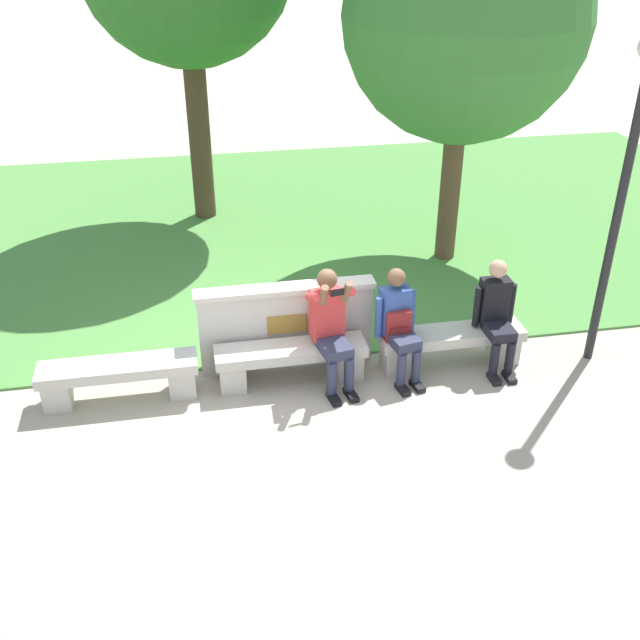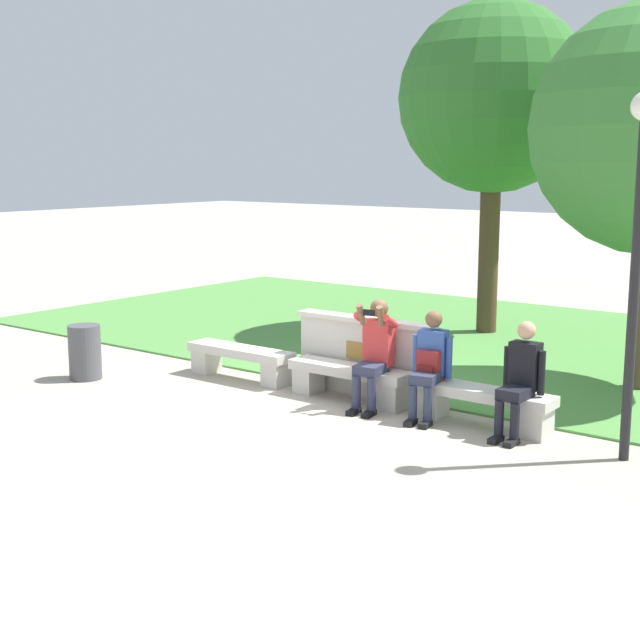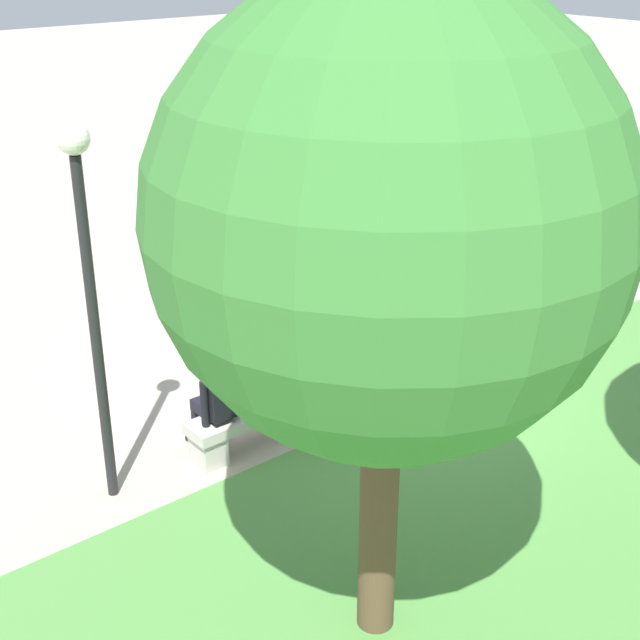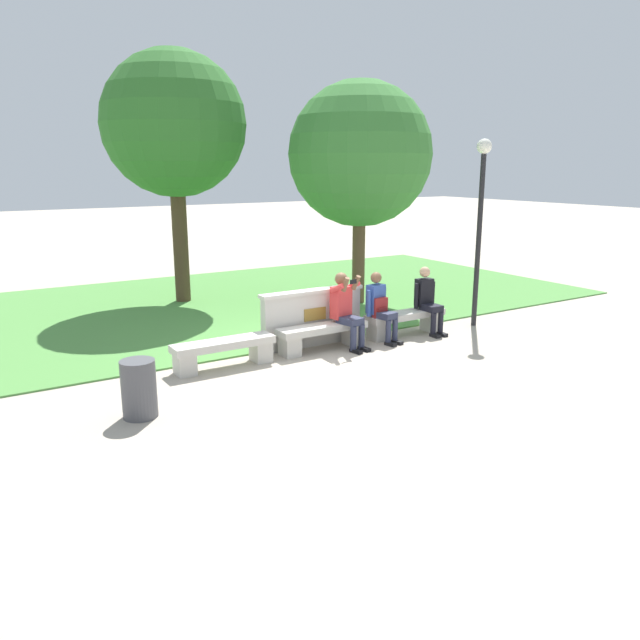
{
  "view_description": "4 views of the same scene",
  "coord_description": "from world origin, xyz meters",
  "px_view_note": "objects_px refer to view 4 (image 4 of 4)",
  "views": [
    {
      "loc": [
        -0.94,
        -6.83,
        4.74
      ],
      "look_at": [
        0.29,
        -0.19,
        0.86
      ],
      "focal_mm": 42.0,
      "sensor_mm": 36.0,
      "label": 1
    },
    {
      "loc": [
        6.26,
        -8.8,
        2.96
      ],
      "look_at": [
        -0.12,
        -0.45,
        1.08
      ],
      "focal_mm": 50.0,
      "sensor_mm": 36.0,
      "label": 2
    },
    {
      "loc": [
        6.49,
        6.7,
        5.08
      ],
      "look_at": [
        0.6,
        -0.52,
        0.89
      ],
      "focal_mm": 50.0,
      "sensor_mm": 36.0,
      "label": 3
    },
    {
      "loc": [
        -5.53,
        -8.79,
        3.12
      ],
      "look_at": [
        -0.48,
        -0.7,
        0.75
      ],
      "focal_mm": 35.0,
      "sensor_mm": 36.0,
      "label": 4
    }
  ],
  "objects_px": {
    "backpack": "(379,307)",
    "lamp_post": "(481,205)",
    "bench_main": "(224,350)",
    "person_distant": "(380,305)",
    "person_photographer": "(346,307)",
    "tree_left_background": "(360,155)",
    "bench_mid": "(405,320)",
    "bench_near": "(322,334)",
    "trash_bin": "(139,389)",
    "tree_behind_wall": "(174,125)",
    "person_companion": "(427,298)"
  },
  "relations": [
    {
      "from": "backpack",
      "to": "lamp_post",
      "type": "height_order",
      "value": "lamp_post"
    },
    {
      "from": "bench_main",
      "to": "person_distant",
      "type": "distance_m",
      "value": 3.05
    },
    {
      "from": "person_photographer",
      "to": "tree_left_background",
      "type": "height_order",
      "value": "tree_left_background"
    },
    {
      "from": "person_distant",
      "to": "bench_mid",
      "type": "bearing_deg",
      "value": 5.67
    },
    {
      "from": "tree_left_background",
      "to": "bench_near",
      "type": "bearing_deg",
      "value": -134.45
    },
    {
      "from": "bench_main",
      "to": "trash_bin",
      "type": "height_order",
      "value": "trash_bin"
    },
    {
      "from": "person_photographer",
      "to": "tree_behind_wall",
      "type": "height_order",
      "value": "tree_behind_wall"
    },
    {
      "from": "tree_behind_wall",
      "to": "person_photographer",
      "type": "bearing_deg",
      "value": -77.83
    },
    {
      "from": "bench_main",
      "to": "tree_left_background",
      "type": "height_order",
      "value": "tree_left_background"
    },
    {
      "from": "bench_mid",
      "to": "backpack",
      "type": "relative_size",
      "value": 3.87
    },
    {
      "from": "person_companion",
      "to": "tree_left_background",
      "type": "distance_m",
      "value": 3.92
    },
    {
      "from": "backpack",
      "to": "bench_main",
      "type": "bearing_deg",
      "value": 179.23
    },
    {
      "from": "bench_near",
      "to": "bench_mid",
      "type": "relative_size",
      "value": 1.0
    },
    {
      "from": "person_companion",
      "to": "tree_behind_wall",
      "type": "height_order",
      "value": "tree_behind_wall"
    },
    {
      "from": "person_photographer",
      "to": "person_distant",
      "type": "height_order",
      "value": "person_photographer"
    },
    {
      "from": "person_photographer",
      "to": "tree_left_background",
      "type": "distance_m",
      "value": 4.49
    },
    {
      "from": "trash_bin",
      "to": "person_distant",
      "type": "bearing_deg",
      "value": 14.41
    },
    {
      "from": "bench_near",
      "to": "backpack",
      "type": "relative_size",
      "value": 3.87
    },
    {
      "from": "bench_main",
      "to": "tree_left_background",
      "type": "xyz_separation_m",
      "value": [
        4.55,
        2.77,
        3.05
      ]
    },
    {
      "from": "bench_main",
      "to": "backpack",
      "type": "relative_size",
      "value": 3.87
    },
    {
      "from": "person_photographer",
      "to": "person_companion",
      "type": "xyz_separation_m",
      "value": [
        1.88,
        0.01,
        -0.06
      ]
    },
    {
      "from": "bench_main",
      "to": "person_photographer",
      "type": "height_order",
      "value": "person_photographer"
    },
    {
      "from": "lamp_post",
      "to": "bench_near",
      "type": "bearing_deg",
      "value": 177.61
    },
    {
      "from": "bench_near",
      "to": "person_photographer",
      "type": "relative_size",
      "value": 1.25
    },
    {
      "from": "tree_left_background",
      "to": "trash_bin",
      "type": "distance_m",
      "value": 8.03
    },
    {
      "from": "person_companion",
      "to": "person_photographer",
      "type": "bearing_deg",
      "value": -179.7
    },
    {
      "from": "bench_near",
      "to": "person_distant",
      "type": "distance_m",
      "value": 1.25
    },
    {
      "from": "person_distant",
      "to": "tree_left_background",
      "type": "distance_m",
      "value": 4.19
    },
    {
      "from": "lamp_post",
      "to": "person_companion",
      "type": "bearing_deg",
      "value": 176.16
    },
    {
      "from": "tree_behind_wall",
      "to": "lamp_post",
      "type": "relative_size",
      "value": 1.55
    },
    {
      "from": "bench_mid",
      "to": "person_companion",
      "type": "bearing_deg",
      "value": -7.97
    },
    {
      "from": "person_photographer",
      "to": "person_distant",
      "type": "bearing_deg",
      "value": 0.87
    },
    {
      "from": "tree_behind_wall",
      "to": "lamp_post",
      "type": "height_order",
      "value": "tree_behind_wall"
    },
    {
      "from": "person_companion",
      "to": "lamp_post",
      "type": "xyz_separation_m",
      "value": [
        1.18,
        -0.08,
        1.71
      ]
    },
    {
      "from": "lamp_post",
      "to": "bench_mid",
      "type": "bearing_deg",
      "value": 174.97
    },
    {
      "from": "tree_behind_wall",
      "to": "bench_near",
      "type": "bearing_deg",
      "value": -82.34
    },
    {
      "from": "backpack",
      "to": "lamp_post",
      "type": "relative_size",
      "value": 0.12
    },
    {
      "from": "bench_near",
      "to": "person_companion",
      "type": "height_order",
      "value": "person_companion"
    },
    {
      "from": "bench_near",
      "to": "backpack",
      "type": "bearing_deg",
      "value": -1.99
    },
    {
      "from": "person_photographer",
      "to": "trash_bin",
      "type": "distance_m",
      "value": 4.17
    },
    {
      "from": "tree_behind_wall",
      "to": "trash_bin",
      "type": "bearing_deg",
      "value": -114.33
    },
    {
      "from": "backpack",
      "to": "person_photographer",
      "type": "bearing_deg",
      "value": -177.27
    },
    {
      "from": "lamp_post",
      "to": "tree_behind_wall",
      "type": "bearing_deg",
      "value": 128.74
    },
    {
      "from": "person_companion",
      "to": "trash_bin",
      "type": "relative_size",
      "value": 1.68
    },
    {
      "from": "person_companion",
      "to": "bench_near",
      "type": "bearing_deg",
      "value": 178.35
    },
    {
      "from": "person_distant",
      "to": "tree_behind_wall",
      "type": "xyz_separation_m",
      "value": [
        -1.86,
        5.12,
        3.3
      ]
    },
    {
      "from": "bench_main",
      "to": "bench_mid",
      "type": "bearing_deg",
      "value": 0.0
    },
    {
      "from": "trash_bin",
      "to": "person_photographer",
      "type": "bearing_deg",
      "value": 16.85
    },
    {
      "from": "bench_mid",
      "to": "person_photographer",
      "type": "distance_m",
      "value": 1.48
    },
    {
      "from": "lamp_post",
      "to": "tree_left_background",
      "type": "bearing_deg",
      "value": 104.92
    }
  ]
}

